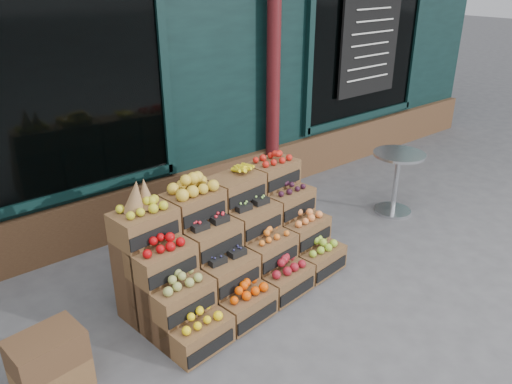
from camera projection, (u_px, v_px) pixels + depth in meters
ground at (315, 285)px, 5.05m from camera, size 60.00×60.00×0.00m
shop_facade at (85, 6)px, 7.67m from camera, size 12.00×6.24×4.80m
crate_display at (232, 249)px, 4.88m from camera, size 2.27×1.28×1.36m
spare_crates at (50, 364)px, 3.70m from camera, size 0.55×0.41×0.51m
bistro_table at (397, 176)px, 6.36m from camera, size 0.65×0.65×0.82m
shopkeeper at (15, 166)px, 5.66m from camera, size 0.71×0.53×1.76m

